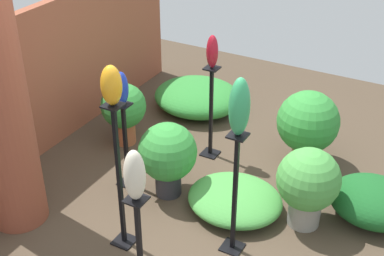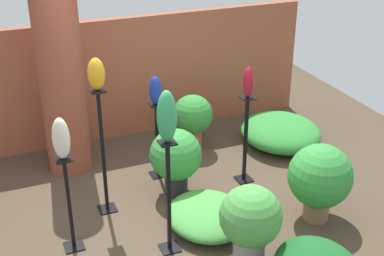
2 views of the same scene
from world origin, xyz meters
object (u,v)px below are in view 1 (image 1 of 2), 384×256
Objects in this scene: potted_plant_front_left at (308,123)px; potted_plant_mid_right at (168,154)px; art_vase_cobalt at (121,88)px; art_vase_ruby at (212,52)px; art_vase_ivory at (135,175)px; pedestal_ivory at (140,256)px; pedestal_amber at (120,184)px; pedestal_ruby at (211,116)px; art_vase_amber at (111,85)px; art_vase_jade at (239,107)px; potted_plant_mid_left at (124,109)px; pedestal_cobalt at (126,149)px; potted_plant_back_center at (308,183)px; pedestal_jade at (235,200)px.

potted_plant_front_left reaches higher than potted_plant_mid_right.
potted_plant_mid_right is (0.07, -0.48, -0.68)m from art_vase_cobalt.
art_vase_ruby is 0.88× the size of art_vase_ivory.
pedestal_ivory is at bearing -157.55° from potted_plant_mid_right.
pedestal_amber is 0.75m from pedestal_ivory.
pedestal_ruby is 1.10m from potted_plant_front_left.
art_vase_jade is at bearing -65.80° from art_vase_amber.
potted_plant_mid_left is 1.18m from potted_plant_mid_right.
art_vase_ivory is at bearing -141.06° from pedestal_cobalt.
art_vase_cobalt is 1.66m from art_vase_ivory.
potted_plant_front_left is (1.04, 0.35, 0.04)m from potted_plant_back_center.
potted_plant_front_left is at bearing -72.94° from potted_plant_mid_left.
potted_plant_back_center is at bearing -81.15° from art_vase_cobalt.
art_vase_amber is at bearing 179.40° from art_vase_ruby.
pedestal_jade is 1.22m from art_vase_ivory.
potted_plant_mid_left is at bearing 36.77° from art_vase_cobalt.
art_vase_jade is 1.47m from potted_plant_mid_right.
pedestal_amber reaches higher than art_vase_ivory.
potted_plant_mid_left is (-0.27, 1.04, -0.04)m from pedestal_ruby.
pedestal_jade is (0.91, -0.41, 0.09)m from pedestal_ivory.
pedestal_ivory is at bearing 151.16° from potted_plant_back_center.
pedestal_amber is 1.19× the size of pedestal_jade.
pedestal_ruby is 0.91× the size of pedestal_jade.
potted_plant_mid_left is at bearing 104.39° from art_vase_ruby.
potted_plant_back_center is (0.30, -1.91, 0.04)m from pedestal_cobalt.
art_vase_ivory reaches higher than potted_plant_mid_right.
art_vase_ivory is at bearing -141.06° from art_vase_cobalt.
pedestal_cobalt is 1.40m from art_vase_ruby.
potted_plant_mid_left is 2.46m from potted_plant_back_center.
potted_plant_back_center is (-0.66, -1.39, -0.83)m from art_vase_ruby.
potted_plant_back_center is (0.30, -1.91, -0.68)m from art_vase_cobalt.
art_vase_cobalt is (0.80, 0.51, 0.48)m from pedestal_amber.
pedestal_cobalt is 2.77× the size of art_vase_cobalt.
pedestal_jade is at bearing -104.48° from art_vase_cobalt.
pedestal_jade reaches higher than pedestal_cobalt.
pedestal_jade reaches higher than potted_plant_mid_right.
art_vase_cobalt is (1.29, 1.04, 0.69)m from pedestal_ivory.
pedestal_ruby is at bearing 12.87° from pedestal_ivory.
potted_plant_mid_right is at bearing 1.77° from pedestal_amber.
potted_plant_front_left is at bearing -26.39° from pedestal_amber.
art_vase_ruby is at bearing -2.89° from potted_plant_mid_right.
pedestal_jade is 1.61m from art_vase_cobalt.
pedestal_ivory is at bearing -132.68° from pedestal_amber.
pedestal_ruby is at bearing 12.87° from art_vase_ivory.
potted_plant_front_left is at bearing -70.33° from pedestal_ruby.
art_vase_jade reaches higher than pedestal_ivory.
pedestal_jade is at bearing -65.80° from art_vase_amber.
potted_plant_front_left is (1.71, -0.12, -0.98)m from art_vase_jade.
art_vase_ruby reaches higher than potted_plant_mid_left.
art_vase_cobalt reaches higher than pedestal_cobalt.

